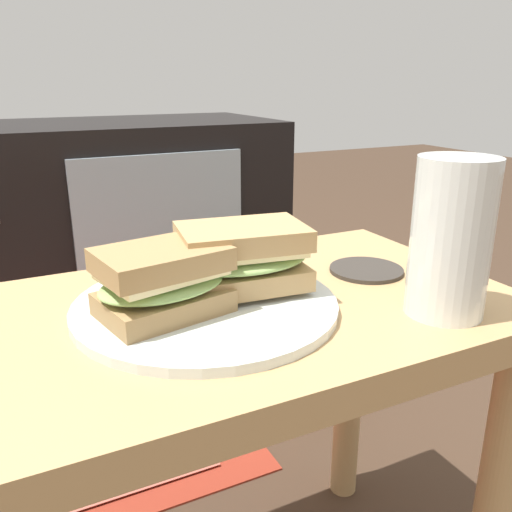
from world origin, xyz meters
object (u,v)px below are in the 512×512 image
plate (206,305)px  sandwich_front (163,281)px  tv_cabinet (96,234)px  paper_bag (306,331)px  sandwich_back (243,257)px  beer_glass (450,243)px  coaster (366,270)px

plate → sandwich_front: sandwich_front is taller
tv_cabinet → paper_bag: (0.34, -0.52, -0.13)m
plate → sandwich_back: bearing=11.2°
plate → beer_glass: (0.21, -0.11, 0.07)m
coaster → paper_bag: 0.54m
coaster → paper_bag: coaster is taller
sandwich_front → plate: bearing=11.2°
plate → coaster: size_ratio=3.01×
plate → coaster: bearing=5.0°
plate → beer_glass: beer_glass is taller
tv_cabinet → plate: size_ratio=3.56×
plate → sandwich_back: size_ratio=1.81×
plate → paper_bag: plate is taller
sandwich_back → coaster: 0.18m
plate → sandwich_front: size_ratio=1.91×
beer_glass → coaster: bearing=88.0°
tv_cabinet → coaster: tv_cabinet is taller
sandwich_back → beer_glass: (0.17, -0.12, 0.03)m
tv_cabinet → sandwich_front: tv_cabinet is taller
plate → sandwich_back: (0.05, 0.01, 0.04)m
sandwich_front → sandwich_back: size_ratio=0.95×
tv_cabinet → sandwich_front: bearing=-95.7°
beer_glass → sandwich_front: bearing=158.4°
sandwich_front → coaster: size_ratio=1.58×
plate → paper_bag: 0.66m
sandwich_back → tv_cabinet: bearing=89.8°
plate → paper_bag: size_ratio=0.84×
sandwich_back → paper_bag: size_ratio=0.46×
sandwich_front → coaster: sandwich_front is taller
tv_cabinet → plate: tv_cabinet is taller
beer_glass → paper_bag: size_ratio=0.49×
sandwich_front → beer_glass: (0.26, -0.10, 0.03)m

